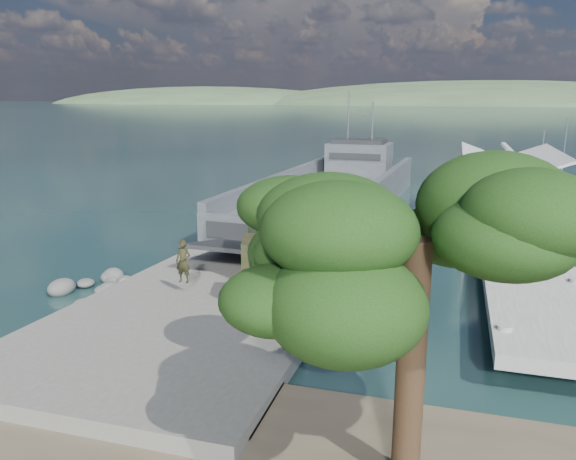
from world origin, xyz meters
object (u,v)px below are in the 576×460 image
(sailboat_near, at_px, (537,205))
(military_truck, at_px, (274,243))
(sailboat_far, at_px, (560,189))
(pier, at_px, (507,206))
(overhang_tree, at_px, (393,240))
(soldier, at_px, (184,270))
(landing_craft, at_px, (332,199))

(sailboat_near, bearing_deg, military_truck, -133.77)
(military_truck, distance_m, sailboat_far, 37.13)
(pier, bearing_deg, overhang_tree, -99.65)
(soldier, bearing_deg, overhang_tree, -41.94)
(landing_craft, relative_size, military_truck, 4.12)
(overhang_tree, bearing_deg, landing_craft, 104.31)
(soldier, bearing_deg, landing_craft, 86.53)
(landing_craft, height_order, overhang_tree, landing_craft)
(pier, relative_size, sailboat_far, 6.26)
(pier, distance_m, sailboat_near, 8.87)
(landing_craft, xyz_separation_m, sailboat_near, (15.63, 4.91, -0.48))
(landing_craft, height_order, sailboat_near, landing_craft)
(landing_craft, relative_size, sailboat_far, 4.81)
(landing_craft, xyz_separation_m, soldier, (-1.85, -21.77, 0.63))
(landing_craft, xyz_separation_m, overhang_tree, (7.90, -30.97, 4.98))
(pier, distance_m, soldier, 23.42)
(sailboat_near, bearing_deg, soldier, -136.86)
(pier, distance_m, military_truck, 19.55)
(sailboat_near, bearing_deg, landing_craft, -176.19)
(military_truck, distance_m, soldier, 4.19)
(landing_craft, bearing_deg, military_truck, -82.56)
(landing_craft, distance_m, sailboat_near, 16.39)
(sailboat_near, xyz_separation_m, overhang_tree, (-7.73, -35.87, 5.45))
(soldier, relative_size, sailboat_far, 0.27)
(pier, height_order, overhang_tree, overhang_tree)
(landing_craft, xyz_separation_m, sailboat_far, (18.62, 13.49, -0.44))
(soldier, bearing_deg, sailboat_near, 58.15)
(overhang_tree, bearing_deg, sailboat_far, 76.44)
(pier, bearing_deg, military_truck, -124.62)
(sailboat_near, height_order, sailboat_far, sailboat_far)
(overhang_tree, bearing_deg, military_truck, 118.96)
(sailboat_far, relative_size, overhang_tree, 0.88)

